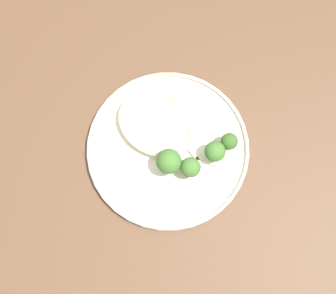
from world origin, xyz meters
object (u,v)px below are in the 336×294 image
at_px(seared_scallop_tilted_round, 171,135).
at_px(broccoli_floret_left_leaning, 190,167).
at_px(seared_scallop_large_seared, 149,134).
at_px(broccoli_floret_tall_stalk, 229,142).
at_px(seared_scallop_rear_pale, 183,133).
at_px(dinner_plate, 168,149).
at_px(broccoli_floret_small_sprig, 167,163).
at_px(broccoli_floret_split_head, 215,152).
at_px(seared_scallop_on_noodles, 169,105).

height_order(seared_scallop_tilted_round, broccoli_floret_left_leaning, broccoli_floret_left_leaning).
bearing_deg(seared_scallop_large_seared, broccoli_floret_tall_stalk, -148.09).
xyz_separation_m(seared_scallop_rear_pale, broccoli_floret_left_leaning, (-0.05, 0.04, 0.02)).
height_order(dinner_plate, broccoli_floret_left_leaning, broccoli_floret_left_leaning).
height_order(seared_scallop_rear_pale, seared_scallop_tilted_round, seared_scallop_tilted_round).
height_order(dinner_plate, seared_scallop_large_seared, seared_scallop_large_seared).
distance_m(seared_scallop_rear_pale, broccoli_floret_small_sprig, 0.07).
relative_size(broccoli_floret_split_head, broccoli_floret_left_leaning, 1.03).
height_order(seared_scallop_tilted_round, broccoli_floret_tall_stalk, broccoli_floret_tall_stalk).
xyz_separation_m(dinner_plate, seared_scallop_on_noodles, (0.05, -0.06, 0.01)).
height_order(seared_scallop_tilted_round, broccoli_floret_split_head, broccoli_floret_split_head).
bearing_deg(broccoli_floret_split_head, dinner_plate, 30.35).
distance_m(seared_scallop_large_seared, broccoli_floret_split_head, 0.12).
bearing_deg(seared_scallop_large_seared, seared_scallop_on_noodles, -83.14).
relative_size(seared_scallop_on_noodles, broccoli_floret_split_head, 0.58).
bearing_deg(dinner_plate, seared_scallop_rear_pale, -97.30).
relative_size(seared_scallop_large_seared, broccoli_floret_left_leaning, 0.75).
distance_m(seared_scallop_on_noodles, seared_scallop_tilted_round, 0.06).
relative_size(seared_scallop_rear_pale, broccoli_floret_tall_stalk, 0.63).
relative_size(seared_scallop_tilted_round, broccoli_floret_tall_stalk, 0.76).
relative_size(seared_scallop_rear_pale, seared_scallop_on_noodles, 0.97).
distance_m(dinner_plate, seared_scallop_rear_pale, 0.04).
distance_m(broccoli_floret_split_head, broccoli_floret_tall_stalk, 0.03).
bearing_deg(broccoli_floret_left_leaning, seared_scallop_tilted_round, -22.53).
relative_size(seared_scallop_on_noodles, seared_scallop_tilted_round, 0.85).
height_order(broccoli_floret_split_head, broccoli_floret_left_leaning, broccoli_floret_split_head).
relative_size(broccoli_floret_tall_stalk, broccoli_floret_small_sprig, 0.75).
xyz_separation_m(dinner_plate, seared_scallop_tilted_round, (0.01, -0.02, 0.01)).
xyz_separation_m(dinner_plate, seared_scallop_rear_pale, (-0.00, -0.04, 0.01)).
distance_m(seared_scallop_on_noodles, broccoli_floret_small_sprig, 0.12).
distance_m(seared_scallop_large_seared, seared_scallop_on_noodles, 0.07).
height_order(broccoli_floret_left_leaning, broccoli_floret_tall_stalk, broccoli_floret_left_leaning).
distance_m(broccoli_floret_left_leaning, broccoli_floret_tall_stalk, 0.08).
xyz_separation_m(seared_scallop_tilted_round, broccoli_floret_split_head, (-0.08, -0.02, 0.02)).
height_order(broccoli_floret_split_head, broccoli_floret_small_sprig, broccoli_floret_small_sprig).
height_order(seared_scallop_large_seared, broccoli_floret_tall_stalk, broccoli_floret_tall_stalk).
relative_size(seared_scallop_rear_pale, broccoli_floret_split_head, 0.56).
distance_m(dinner_plate, broccoli_floret_split_head, 0.09).
bearing_deg(seared_scallop_rear_pale, broccoli_floret_left_leaning, 139.71).
relative_size(dinner_plate, seared_scallop_on_noodles, 10.42).
distance_m(broccoli_floret_split_head, broccoli_floret_left_leaning, 0.05).
bearing_deg(seared_scallop_on_noodles, broccoli_floret_split_head, 169.92).
xyz_separation_m(dinner_plate, broccoli_floret_small_sprig, (-0.02, 0.03, 0.04)).
distance_m(seared_scallop_large_seared, broccoli_floret_left_leaning, 0.10).
xyz_separation_m(seared_scallop_large_seared, broccoli_floret_split_head, (-0.11, -0.04, 0.02)).
distance_m(dinner_plate, seared_scallop_large_seared, 0.04).
bearing_deg(broccoli_floret_split_head, seared_scallop_on_noodles, -10.08).
distance_m(dinner_plate, seared_scallop_tilted_round, 0.03).
height_order(seared_scallop_rear_pale, broccoli_floret_left_leaning, broccoli_floret_left_leaning).
xyz_separation_m(broccoli_floret_split_head, broccoli_floret_tall_stalk, (-0.01, -0.03, -0.00)).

